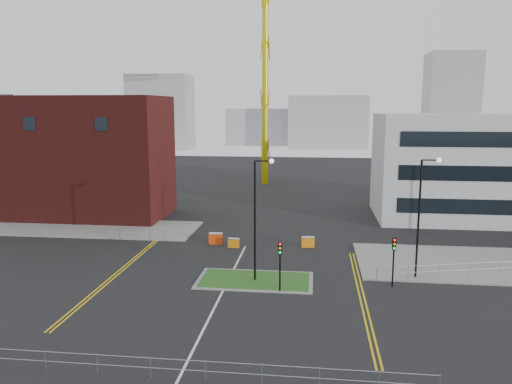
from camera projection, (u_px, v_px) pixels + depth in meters
ground at (205, 326)px, 29.59m from camera, size 200.00×200.00×0.00m
pavement_left at (67, 227)px, 53.43m from camera, size 28.00×8.00×0.12m
pavement_right at (506, 265)px, 40.72m from camera, size 24.00×10.00×0.12m
island_kerb at (255, 280)px, 37.18m from camera, size 8.60×4.60×0.08m
grass_island at (255, 280)px, 37.17m from camera, size 8.00×4.00×0.12m
brick_building at (64, 158)px, 58.49m from camera, size 24.20×10.07×14.24m
office_block at (489, 167)px, 56.84m from camera, size 25.00×12.20×12.00m
tower_crane at (300, 6)px, 78.99m from camera, size 52.52×9.14×41.50m
streetlamp_island at (258, 210)px, 36.24m from camera, size 1.46×0.36×9.18m
streetlamp_right_near at (422, 208)px, 36.80m from camera, size 1.46×0.36×9.18m
traffic_light_island at (280, 257)px, 34.54m from camera, size 0.28×0.33×3.65m
traffic_light_right at (394, 252)px, 35.57m from camera, size 0.28×0.33×3.65m
railing_front at (178, 365)px, 23.58m from camera, size 24.05×0.05×1.10m
railing_left at (134, 233)px, 48.35m from camera, size 6.05×0.05×1.10m
railing_right at (499, 265)px, 38.33m from camera, size 19.05×5.05×1.10m
centre_line at (212, 312)px, 31.55m from camera, size 0.15×30.00×0.01m
yellow_left_a at (123, 267)px, 40.42m from camera, size 0.12×24.00×0.01m
yellow_left_b at (127, 267)px, 40.38m from camera, size 0.12×24.00×0.01m
yellow_right_a at (359, 295)px, 34.36m from camera, size 0.12×20.00×0.01m
yellow_right_b at (364, 295)px, 34.32m from camera, size 0.12×20.00×0.01m
skyline_a at (161, 112)px, 149.78m from camera, size 18.00×12.00×22.00m
skyline_b at (328, 122)px, 154.28m from camera, size 24.00×12.00×16.00m
skyline_c at (451, 102)px, 144.30m from camera, size 14.00×12.00×28.00m
skyline_d at (273, 127)px, 166.49m from camera, size 30.00×12.00×12.00m
barrier_left at (234, 243)px, 45.84m from camera, size 1.07×0.42×0.89m
barrier_mid at (216, 238)px, 47.04m from camera, size 1.28×0.44×1.07m
barrier_right at (308, 242)px, 45.97m from camera, size 1.22×0.54×0.99m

